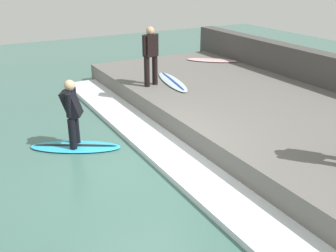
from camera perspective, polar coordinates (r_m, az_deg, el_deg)
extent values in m
plane|color=#426B60|center=(7.44, -3.92, -5.82)|extent=(28.00, 28.00, 0.00)
cube|color=#66635E|center=(9.10, 15.32, 0.68)|extent=(4.40, 12.20, 0.53)
cube|color=silver|center=(7.68, 0.55, -4.32)|extent=(0.93, 11.59, 0.11)
ellipsoid|color=#2DADD1|center=(8.34, -13.26, -2.92)|extent=(1.91, 1.46, 0.06)
ellipsoid|color=black|center=(8.32, -13.28, -2.72)|extent=(1.54, 0.96, 0.01)
cylinder|color=black|center=(8.32, -13.25, -0.37)|extent=(0.15, 0.15, 0.63)
cylinder|color=black|center=(8.07, -13.71, -1.14)|extent=(0.15, 0.15, 0.63)
cube|color=black|center=(7.99, -13.86, 3.18)|extent=(0.51, 0.50, 0.60)
sphere|color=tan|center=(7.88, -14.11, 5.76)|extent=(0.21, 0.21, 0.21)
cylinder|color=black|center=(8.17, -13.52, 3.88)|extent=(0.11, 0.18, 0.50)
cylinder|color=black|center=(7.79, -14.25, 2.90)|extent=(0.11, 0.18, 0.50)
cylinder|color=black|center=(10.50, -1.92, 8.12)|extent=(0.15, 0.15, 0.78)
cylinder|color=black|center=(10.33, -3.08, 7.85)|extent=(0.15, 0.15, 0.78)
cube|color=black|center=(10.27, -2.56, 11.60)|extent=(0.40, 0.30, 0.56)
sphere|color=tan|center=(10.20, -2.60, 13.65)|extent=(0.21, 0.21, 0.21)
cylinder|color=black|center=(10.39, -1.68, 11.93)|extent=(0.10, 0.11, 0.49)
cylinder|color=black|center=(10.13, -3.46, 11.62)|extent=(0.10, 0.11, 0.49)
ellipsoid|color=silver|center=(10.74, 0.64, 6.47)|extent=(0.82, 2.08, 0.06)
ellipsoid|color=navy|center=(10.73, 0.64, 6.63)|extent=(0.43, 1.85, 0.01)
ellipsoid|color=beige|center=(13.31, 6.39, 9.48)|extent=(1.61, 1.50, 0.06)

